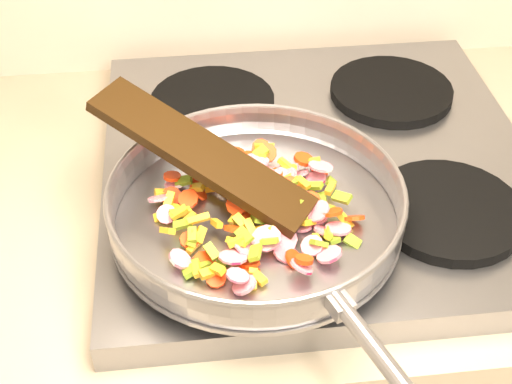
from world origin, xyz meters
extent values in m
cube|color=#939399|center=(-0.70, 1.67, 0.92)|extent=(0.60, 0.60, 0.04)
cylinder|color=black|center=(-0.84, 1.52, 0.95)|extent=(0.19, 0.19, 0.02)
cylinder|color=black|center=(-0.56, 1.52, 0.95)|extent=(0.19, 0.19, 0.02)
cylinder|color=black|center=(-0.84, 1.81, 0.95)|extent=(0.19, 0.19, 0.02)
cylinder|color=black|center=(-0.56, 1.81, 0.95)|extent=(0.19, 0.19, 0.02)
cylinder|color=#9E9EA5|center=(-0.81, 1.53, 0.96)|extent=(0.36, 0.36, 0.01)
torus|color=#9E9EA5|center=(-0.81, 1.53, 0.99)|extent=(0.39, 0.39, 0.05)
torus|color=#9E9EA5|center=(-0.81, 1.53, 1.01)|extent=(0.36, 0.36, 0.01)
cylinder|color=#9E9EA5|center=(-0.71, 1.27, 1.00)|extent=(0.08, 0.18, 0.02)
cube|color=#9E9EA5|center=(-0.74, 1.35, 1.00)|extent=(0.03, 0.04, 0.02)
cube|color=#7EA423|center=(-0.72, 1.47, 0.97)|extent=(0.02, 0.03, 0.01)
cube|color=#7EA423|center=(-0.82, 1.59, 0.97)|extent=(0.02, 0.02, 0.02)
cube|color=#7EA423|center=(-0.70, 1.53, 0.98)|extent=(0.03, 0.03, 0.01)
cylinder|color=#F0380D|center=(-0.87, 1.61, 0.97)|extent=(0.02, 0.03, 0.02)
cylinder|color=#F0380D|center=(-0.83, 1.49, 0.98)|extent=(0.04, 0.03, 0.03)
cylinder|color=#F0380D|center=(-0.83, 1.58, 0.98)|extent=(0.03, 0.03, 0.02)
cube|color=yellow|center=(-0.76, 1.54, 0.98)|extent=(0.01, 0.02, 0.02)
cube|color=#7EA423|center=(-0.83, 1.50, 0.98)|extent=(0.02, 0.02, 0.01)
cube|color=#7EA423|center=(-0.72, 1.55, 0.97)|extent=(0.02, 0.02, 0.02)
cylinder|color=#F0380D|center=(-0.72, 1.50, 0.98)|extent=(0.04, 0.03, 0.02)
cylinder|color=#F0380D|center=(-0.82, 1.43, 0.97)|extent=(0.04, 0.04, 0.02)
cube|color=#7EA423|center=(-0.78, 1.63, 0.98)|extent=(0.02, 0.03, 0.02)
cube|color=yellow|center=(-0.88, 1.50, 0.99)|extent=(0.03, 0.01, 0.01)
cube|color=yellow|center=(-0.91, 1.49, 0.98)|extent=(0.02, 0.02, 0.02)
cylinder|color=#D01442|center=(-0.83, 1.63, 0.98)|extent=(0.04, 0.04, 0.02)
cube|color=#7EA423|center=(-0.89, 1.58, 0.98)|extent=(0.02, 0.02, 0.02)
cylinder|color=#D01442|center=(-0.76, 1.60, 0.97)|extent=(0.04, 0.05, 0.03)
cube|color=yellow|center=(-0.82, 1.54, 0.98)|extent=(0.02, 0.02, 0.02)
cylinder|color=#F0380D|center=(-0.82, 1.61, 0.99)|extent=(0.03, 0.04, 0.02)
cylinder|color=#F0380D|center=(-0.80, 1.52, 0.97)|extent=(0.03, 0.03, 0.02)
cube|color=yellow|center=(-0.92, 1.57, 0.97)|extent=(0.03, 0.02, 0.01)
cylinder|color=#F0380D|center=(-0.77, 1.52, 0.97)|extent=(0.03, 0.03, 0.02)
cylinder|color=#D01442|center=(-0.73, 1.49, 0.97)|extent=(0.03, 0.03, 0.02)
cylinder|color=#F0380D|center=(-0.77, 1.48, 0.97)|extent=(0.02, 0.02, 0.02)
cube|color=#7EA423|center=(-0.73, 1.55, 0.97)|extent=(0.02, 0.02, 0.01)
cube|color=#7EA423|center=(-0.79, 1.63, 0.98)|extent=(0.02, 0.02, 0.01)
cube|color=yellow|center=(-0.87, 1.57, 0.98)|extent=(0.02, 0.02, 0.01)
cube|color=#7EA423|center=(-0.88, 1.48, 0.98)|extent=(0.02, 0.02, 0.02)
cube|color=yellow|center=(-0.91, 1.55, 0.98)|extent=(0.02, 0.03, 0.02)
cube|color=#7EA423|center=(-0.70, 1.47, 0.97)|extent=(0.02, 0.02, 0.02)
cube|color=yellow|center=(-0.90, 1.53, 0.98)|extent=(0.03, 0.02, 0.01)
cylinder|color=#D01442|center=(-0.84, 1.41, 0.98)|extent=(0.03, 0.04, 0.01)
cylinder|color=#D01442|center=(-0.76, 1.59, 0.98)|extent=(0.03, 0.03, 0.02)
cylinder|color=#D01442|center=(-0.75, 1.46, 0.97)|extent=(0.04, 0.04, 0.01)
cylinder|color=#F0380D|center=(-0.80, 1.48, 0.97)|extent=(0.03, 0.03, 0.01)
cube|color=#7EA423|center=(-0.90, 1.54, 0.97)|extent=(0.03, 0.02, 0.01)
cylinder|color=#D01442|center=(-0.75, 1.51, 0.98)|extent=(0.04, 0.04, 0.01)
cylinder|color=#D01442|center=(-0.71, 1.48, 0.97)|extent=(0.04, 0.04, 0.01)
cube|color=yellow|center=(-0.85, 1.50, 0.98)|extent=(0.02, 0.02, 0.02)
cube|color=yellow|center=(-0.70, 1.50, 0.97)|extent=(0.02, 0.02, 0.02)
cylinder|color=#D01442|center=(-0.76, 1.58, 0.98)|extent=(0.03, 0.03, 0.02)
cube|color=yellow|center=(-0.74, 1.56, 0.98)|extent=(0.02, 0.02, 0.01)
cube|color=yellow|center=(-0.71, 1.55, 0.98)|extent=(0.02, 0.02, 0.01)
cube|color=yellow|center=(-0.90, 1.52, 0.98)|extent=(0.02, 0.02, 0.02)
cube|color=yellow|center=(-0.90, 1.55, 0.97)|extent=(0.03, 0.02, 0.01)
cylinder|color=#F0380D|center=(-0.77, 1.45, 0.96)|extent=(0.02, 0.03, 0.03)
cylinder|color=#F0380D|center=(-0.87, 1.45, 0.97)|extent=(0.04, 0.04, 0.02)
cylinder|color=#D01442|center=(-0.72, 1.58, 0.97)|extent=(0.04, 0.04, 0.02)
cube|color=yellow|center=(-0.82, 1.49, 0.98)|extent=(0.02, 0.03, 0.01)
cube|color=#7EA423|center=(-0.86, 1.45, 0.98)|extent=(0.02, 0.02, 0.01)
cube|color=yellow|center=(-0.74, 1.47, 0.97)|extent=(0.01, 0.03, 0.01)
cylinder|color=#F0380D|center=(-0.89, 1.55, 0.98)|extent=(0.04, 0.03, 0.02)
cylinder|color=#F0380D|center=(-0.80, 1.62, 0.98)|extent=(0.03, 0.03, 0.01)
cube|color=#7EA423|center=(-0.80, 1.61, 0.97)|extent=(0.02, 0.01, 0.01)
cylinder|color=#D01442|center=(-0.80, 1.47, 0.98)|extent=(0.05, 0.05, 0.02)
cube|color=yellow|center=(-0.82, 1.53, 0.98)|extent=(0.02, 0.01, 0.01)
cube|color=yellow|center=(-0.75, 1.59, 0.98)|extent=(0.02, 0.02, 0.01)
cube|color=yellow|center=(-0.80, 1.50, 0.97)|extent=(0.02, 0.02, 0.02)
cylinder|color=#D01442|center=(-0.90, 1.59, 0.97)|extent=(0.04, 0.04, 0.02)
cylinder|color=#F0380D|center=(-0.80, 1.62, 0.97)|extent=(0.04, 0.04, 0.01)
cube|color=yellow|center=(-0.86, 1.43, 0.98)|extent=(0.02, 0.02, 0.01)
cube|color=yellow|center=(-0.88, 1.49, 0.98)|extent=(0.02, 0.02, 0.02)
cube|color=#7EA423|center=(-0.80, 1.60, 0.97)|extent=(0.02, 0.03, 0.02)
cylinder|color=#D01442|center=(-0.75, 1.52, 0.97)|extent=(0.05, 0.05, 0.01)
cube|color=yellow|center=(-0.80, 1.57, 0.99)|extent=(0.03, 0.03, 0.02)
cube|color=yellow|center=(-0.88, 1.48, 0.97)|extent=(0.02, 0.03, 0.01)
cylinder|color=#F0380D|center=(-0.89, 1.48, 0.97)|extent=(0.03, 0.03, 0.01)
cube|color=#7EA423|center=(-0.87, 1.45, 0.97)|extent=(0.02, 0.02, 0.01)
cube|color=#7EA423|center=(-0.73, 1.56, 0.98)|extent=(0.02, 0.02, 0.02)
cylinder|color=#D01442|center=(-0.73, 1.44, 0.97)|extent=(0.03, 0.04, 0.02)
cube|color=#7EA423|center=(-0.80, 1.51, 0.98)|extent=(0.02, 0.02, 0.02)
cylinder|color=#F0380D|center=(-0.82, 1.44, 0.97)|extent=(0.03, 0.03, 0.02)
cube|color=yellow|center=(-0.76, 1.59, 0.99)|extent=(0.02, 0.02, 0.01)
cylinder|color=#F0380D|center=(-0.82, 1.52, 0.97)|extent=(0.03, 0.03, 0.01)
cylinder|color=#F0380D|center=(-0.78, 1.64, 0.98)|extent=(0.04, 0.03, 0.02)
cube|color=yellow|center=(-0.75, 1.50, 0.97)|extent=(0.02, 0.02, 0.02)
cylinder|color=#D01442|center=(-0.87, 1.62, 0.98)|extent=(0.04, 0.04, 0.01)
cube|color=#7EA423|center=(-0.70, 1.57, 0.97)|extent=(0.02, 0.02, 0.01)
cube|color=#7EA423|center=(-0.82, 1.45, 0.98)|extent=(0.02, 0.03, 0.01)
cylinder|color=#F0380D|center=(-0.83, 1.63, 0.98)|extent=(0.02, 0.02, 0.02)
cylinder|color=#F0380D|center=(-0.84, 1.63, 0.98)|extent=(0.03, 0.03, 0.02)
cylinder|color=#F0380D|center=(-0.87, 1.60, 0.97)|extent=(0.03, 0.03, 0.02)
cylinder|color=#D01442|center=(-0.90, 1.45, 0.97)|extent=(0.04, 0.04, 0.02)
cube|color=yellow|center=(-0.78, 1.64, 0.98)|extent=(0.03, 0.02, 0.01)
cube|color=yellow|center=(-0.85, 1.57, 0.97)|extent=(0.03, 0.02, 0.02)
cylinder|color=#D01442|center=(-0.74, 1.59, 0.97)|extent=(0.03, 0.03, 0.03)
cylinder|color=#D01442|center=(-0.77, 1.55, 0.98)|extent=(0.03, 0.04, 0.02)
cube|color=#7EA423|center=(-0.77, 1.59, 0.97)|extent=(0.01, 0.02, 0.01)
cube|color=#7EA423|center=(-0.74, 1.46, 0.98)|extent=(0.02, 0.02, 0.02)
cylinder|color=#D01442|center=(-0.73, 1.52, 0.97)|extent=(0.04, 0.04, 0.01)
cylinder|color=#D01442|center=(-0.75, 1.50, 0.96)|extent=(0.03, 0.03, 0.01)
cube|color=yellow|center=(-0.72, 1.51, 0.98)|extent=(0.02, 0.02, 0.01)
cylinder|color=#D01442|center=(-0.92, 1.56, 0.98)|extent=(0.03, 0.03, 0.02)
cylinder|color=#F0380D|center=(-0.83, 1.60, 0.97)|extent=(0.02, 0.02, 0.02)
cylinder|color=#D01442|center=(-0.73, 1.51, 0.98)|extent=(0.04, 0.04, 0.03)
cube|color=yellow|center=(-0.88, 1.60, 0.99)|extent=(0.01, 0.02, 0.01)
cylinder|color=#F0380D|center=(-0.82, 1.58, 0.98)|extent=(0.03, 0.04, 0.02)
cylinder|color=#F0380D|center=(-0.76, 1.43, 0.99)|extent=(0.03, 0.03, 0.02)
cylinder|color=#F0380D|center=(-0.74, 1.53, 0.98)|extent=(0.04, 0.04, 0.02)
cylinder|color=#D01442|center=(-0.76, 1.55, 0.96)|extent=(0.03, 0.03, 0.02)
cube|color=#7EA423|center=(-0.83, 1.47, 0.99)|extent=(0.02, 0.03, 0.01)
cube|color=yellow|center=(-0.78, 1.54, 0.97)|extent=(0.02, 0.03, 0.01)
cube|color=#7EA423|center=(-0.88, 1.48, 0.98)|extent=(0.01, 0.02, 0.01)
cylinder|color=#D01442|center=(-0.86, 1.61, 0.98)|extent=(0.04, 0.03, 0.03)
cylinder|color=#F0380D|center=(-0.83, 1.53, 0.99)|extent=(0.03, 0.03, 0.03)
cube|color=yellow|center=(-0.83, 1.52, 0.97)|extent=(0.02, 0.02, 0.01)
cube|color=#7EA423|center=(-0.75, 1.51, 0.98)|extent=(0.02, 0.02, 0.02)
cube|color=yellow|center=(-0.76, 1.59, 0.98)|extent=(0.02, 0.01, 0.01)
cube|color=yellow|center=(-0.80, 1.60, 0.97)|extent=(0.02, 0.01, 0.01)
cylinder|color=#F0380D|center=(-0.83, 1.59, 0.98)|extent=(0.03, 0.03, 0.01)
cylinder|color=#F0380D|center=(-0.82, 1.65, 0.97)|extent=(0.03, 0.03, 0.01)
cube|color=yellow|center=(-0.81, 1.42, 0.97)|extent=(0.02, 0.02, 0.01)
cylinder|color=#D01442|center=(-0.79, 1.59, 0.98)|extent=(0.04, 0.04, 0.03)
cube|color=yellow|center=(-0.87, 1.43, 0.98)|extent=(0.02, 0.02, 0.01)
cylinder|color=#F0380D|center=(-0.69, 1.50, 0.97)|extent=(0.03, 0.03, 0.02)
cylinder|color=#F0380D|center=(-0.87, 1.57, 0.97)|extent=(0.03, 0.04, 0.03)
cylinder|color=#F0380D|center=(-0.78, 1.63, 0.98)|extent=(0.04, 0.03, 0.03)
cube|color=#7EA423|center=(-0.89, 1.51, 0.98)|extent=(0.02, 0.01, 0.01)
cylinder|color=#D01442|center=(-0.80, 1.61, 0.98)|extent=(0.05, 0.05, 0.01)
cube|color=#7EA423|center=(-0.85, 1.45, 0.97)|extent=(0.02, 0.02, 0.01)
cube|color=yellow|center=(-0.79, 1.49, 0.98)|extent=(0.03, 0.02, 0.02)
cube|color=yellow|center=(-0.73, 1.47, 0.98)|extent=(0.01, 0.02, 0.02)
cylinder|color=#F0380D|center=(-0.86, 1.42, 0.97)|extent=(0.03, 0.03, 0.02)
cube|color=#7EA423|center=(-0.89, 1.44, 0.97)|extent=(0.02, 0.02, 0.02)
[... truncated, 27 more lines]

